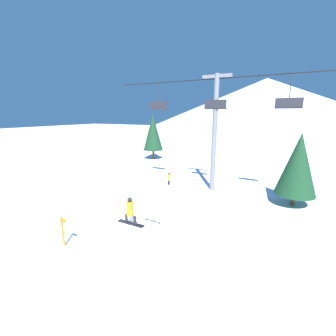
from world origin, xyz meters
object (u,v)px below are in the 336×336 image
snowboarder (130,211)px  trail_marker (63,231)px  distant_skier (169,178)px  snow_ramp (116,254)px  pine_tree_near (298,164)px

snowboarder → trail_marker: bearing=-168.2°
distant_skier → snowboarder: bearing=-71.7°
distant_skier → snow_ramp: bearing=-73.3°
snowboarder → snow_ramp: bearing=-90.9°
snowboarder → pine_tree_near: 12.77m
pine_tree_near → snow_ramp: bearing=-120.3°
snowboarder → pine_tree_near: size_ratio=0.25×
trail_marker → snow_ramp: bearing=-4.4°
pine_tree_near → trail_marker: size_ratio=3.37×
snow_ramp → distant_skier: bearing=106.7°
snowboarder → trail_marker: (-3.70, -0.78, -1.56)m
snow_ramp → snowboarder: 1.85m
pine_tree_near → trail_marker: 15.80m
trail_marker → pine_tree_near: bearing=47.4°
snowboarder → distant_skier: size_ratio=1.11×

